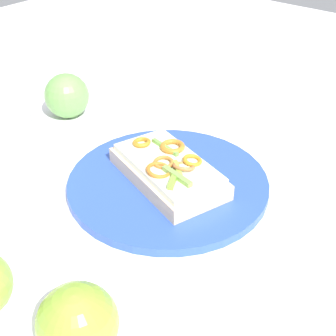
# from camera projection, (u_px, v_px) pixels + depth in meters

# --- Properties ---
(ground_plane) EXTENTS (2.00, 2.00, 0.00)m
(ground_plane) POSITION_uv_depth(u_px,v_px,m) (168.00, 187.00, 0.70)
(ground_plane) COLOR white
(ground_plane) RESTS_ON ground
(plate) EXTENTS (0.29, 0.29, 0.01)m
(plate) POSITION_uv_depth(u_px,v_px,m) (168.00, 183.00, 0.70)
(plate) COLOR #2C4DB0
(plate) RESTS_ON ground_plane
(sandwich) EXTENTS (0.20, 0.15, 0.04)m
(sandwich) POSITION_uv_depth(u_px,v_px,m) (168.00, 170.00, 0.68)
(sandwich) COLOR beige
(sandwich) RESTS_ON plate
(apple_2) EXTENTS (0.10, 0.10, 0.08)m
(apple_2) POSITION_uv_depth(u_px,v_px,m) (78.00, 323.00, 0.45)
(apple_2) COLOR #80A932
(apple_2) RESTS_ON ground_plane
(apple_3) EXTENTS (0.11, 0.11, 0.08)m
(apple_3) POSITION_uv_depth(u_px,v_px,m) (67.00, 96.00, 0.86)
(apple_3) COLOR #68A64E
(apple_3) RESTS_ON ground_plane
(drinking_glass) EXTENTS (0.07, 0.07, 0.10)m
(drinking_glass) POSITION_uv_depth(u_px,v_px,m) (13.00, 146.00, 0.70)
(drinking_glass) COLOR silver
(drinking_glass) RESTS_ON ground_plane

